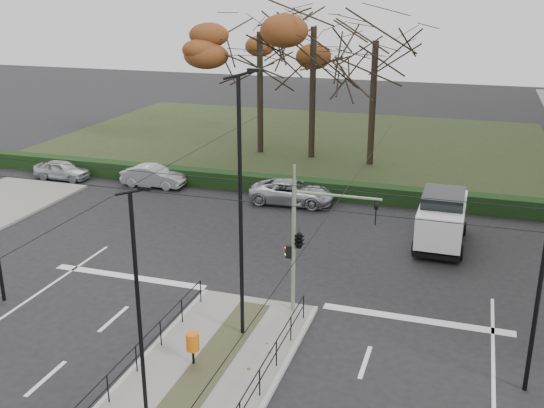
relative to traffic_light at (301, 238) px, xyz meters
The scene contains 16 objects.
ground 5.75m from the traffic_light, 111.75° to the right, with size 140.00×140.00×0.00m, color black.
park 28.74m from the traffic_light, 105.83° to the left, with size 38.00×26.00×0.10m, color #253018.
hedge 16.32m from the traffic_light, 118.94° to the left, with size 38.00×1.00×1.00m, color black.
median_railing 7.62m from the traffic_light, 104.19° to the right, with size 4.14×13.24×0.92m.
catenary 3.41m from the traffic_light, 121.92° to the right, with size 20.00×34.00×6.00m.
traffic_light is the anchor object (origin of this frame).
litter_bin 5.51m from the traffic_light, 117.34° to the right, with size 0.43×0.43×1.10m.
streetlamp_median_near 8.60m from the traffic_light, 102.51° to the right, with size 0.60×0.12×7.20m.
streetlamp_median_far 3.16m from the traffic_light, 123.88° to the right, with size 0.77×0.16×9.19m.
parked_car_first 23.19m from the traffic_light, 146.98° to the left, with size 1.46×3.62×1.23m, color #AFB2B7.
parked_car_second 18.53m from the traffic_light, 135.04° to the left, with size 1.39×3.98×1.31m, color #AFB2B7.
parked_car_fourth 13.27m from the traffic_light, 107.50° to the left, with size 2.20×4.78×1.33m, color #AFB2B7.
white_van 10.01m from the traffic_light, 62.72° to the left, with size 2.30×4.98×2.60m.
rust_tree 25.54m from the traffic_light, 112.33° to the left, with size 9.88×9.88×11.41m.
bare_tree_center 22.60m from the traffic_light, 92.89° to the left, with size 8.35×8.35×11.05m.
bare_tree_near 24.03m from the traffic_light, 103.53° to the left, with size 8.08×8.08×12.09m.
Camera 1 is at (7.34, -16.15, 11.61)m, focal length 42.00 mm.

